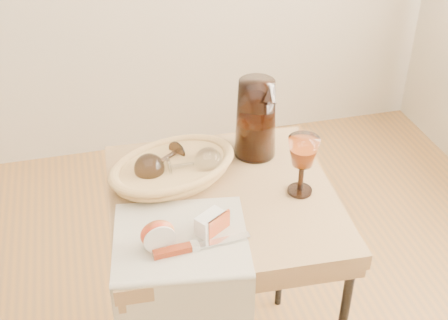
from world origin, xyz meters
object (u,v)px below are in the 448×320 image
object	(u,v)px
goblet_lying_b	(192,164)
pitcher	(256,118)
goblet_lying_a	(161,161)
wine_goblet	(302,166)
side_table	(222,295)
apple_half	(158,234)
tea_towel	(181,238)
bread_basket	(173,170)
table_knife	(198,245)

from	to	relation	value
goblet_lying_b	pitcher	bearing A→B (deg)	21.58
goblet_lying_a	wine_goblet	distance (m)	0.37
side_table	apple_half	distance (m)	0.48
tea_towel	pitcher	bearing A→B (deg)	56.94
tea_towel	wine_goblet	bearing A→B (deg)	25.77
tea_towel	goblet_lying_b	xyz separation A→B (m)	(0.07, 0.22, 0.05)
side_table	goblet_lying_a	world-z (taller)	goblet_lying_a
side_table	bread_basket	world-z (taller)	bread_basket
goblet_lying_a	table_knife	world-z (taller)	goblet_lying_a
side_table	wine_goblet	distance (m)	0.49
pitcher	apple_half	xyz separation A→B (m)	(-0.33, -0.33, -0.07)
goblet_lying_a	wine_goblet	xyz separation A→B (m)	(0.33, -0.15, 0.03)
apple_half	side_table	bearing A→B (deg)	34.32
side_table	pitcher	distance (m)	0.53
goblet_lying_b	goblet_lying_a	bearing A→B (deg)	154.97
side_table	apple_half	xyz separation A→B (m)	(-0.19, -0.16, 0.41)
tea_towel	goblet_lying_b	world-z (taller)	goblet_lying_b
bread_basket	table_knife	distance (m)	0.29
side_table	table_knife	xyz separation A→B (m)	(-0.10, -0.19, 0.38)
goblet_lying_a	goblet_lying_b	size ratio (longest dim) A/B	1.05
tea_towel	bread_basket	bearing A→B (deg)	91.86
goblet_lying_a	goblet_lying_b	bearing A→B (deg)	119.49
goblet_lying_b	apple_half	bearing A→B (deg)	-119.43
side_table	bread_basket	bearing A→B (deg)	136.88
wine_goblet	table_knife	size ratio (longest dim) A/B	0.73
side_table	apple_half	size ratio (longest dim) A/B	9.24
tea_towel	wine_goblet	world-z (taller)	wine_goblet
wine_goblet	side_table	bearing A→B (deg)	168.99
side_table	pitcher	xyz separation A→B (m)	(0.14, 0.17, 0.48)
goblet_lying_a	apple_half	distance (m)	0.28
goblet_lying_b	pitcher	xyz separation A→B (m)	(0.20, 0.08, 0.06)
wine_goblet	bread_basket	bearing A→B (deg)	155.48
table_knife	side_table	bearing A→B (deg)	57.34
pitcher	table_knife	bearing A→B (deg)	-102.69
tea_towel	goblet_lying_b	distance (m)	0.24
goblet_lying_b	pitcher	distance (m)	0.22
bread_basket	goblet_lying_b	world-z (taller)	goblet_lying_b
tea_towel	goblet_lying_a	xyz separation A→B (m)	(0.00, 0.26, 0.05)
pitcher	wine_goblet	size ratio (longest dim) A/B	1.62
goblet_lying_a	apple_half	size ratio (longest dim) A/B	1.63
pitcher	apple_half	bearing A→B (deg)	-113.59
pitcher	wine_goblet	world-z (taller)	pitcher
table_knife	pitcher	bearing A→B (deg)	51.95
wine_goblet	tea_towel	bearing A→B (deg)	-162.71
goblet_lying_a	pitcher	distance (m)	0.28
side_table	wine_goblet	bearing A→B (deg)	-11.01
bread_basket	pitcher	bearing A→B (deg)	-5.98
goblet_lying_a	goblet_lying_b	distance (m)	0.08
apple_half	bread_basket	bearing A→B (deg)	66.74
side_table	table_knife	bearing A→B (deg)	-118.84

